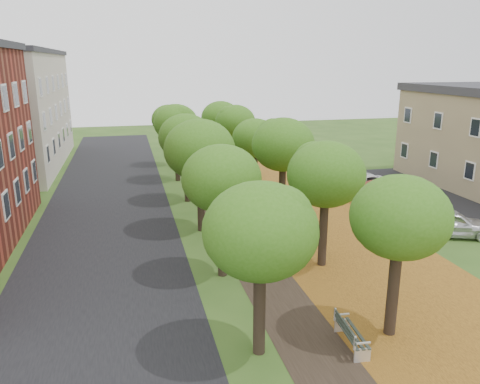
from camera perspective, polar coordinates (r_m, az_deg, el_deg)
ground at (r=17.02m, az=9.81°, el=-17.68°), size 120.00×120.00×0.00m
street_asphalt at (r=29.49m, az=-15.90°, el=-3.38°), size 8.00×70.00×0.01m
footpath at (r=30.06m, az=-1.48°, el=-2.41°), size 3.20×70.00×0.01m
leaf_verge at (r=31.44m, az=7.46°, el=-1.73°), size 7.50×70.00×0.01m
parking_lot at (r=36.12m, az=19.58°, el=-0.25°), size 9.00×16.00×0.01m
tree_row_west at (r=28.64m, az=-5.87°, el=5.66°), size 3.54×33.54×5.93m
tree_row_east at (r=29.66m, az=3.40°, el=6.05°), size 3.54×33.54×5.93m
bench at (r=16.79m, az=13.29°, el=-16.44°), size 0.72×1.99×0.92m
car_silver at (r=28.21m, az=24.30°, el=-3.44°), size 4.80×3.29×1.52m
car_red at (r=33.61m, az=17.25°, el=0.06°), size 4.29×1.63×1.40m
car_grey at (r=35.99m, az=14.98°, el=1.27°), size 5.08×2.28×1.45m
car_white at (r=35.48m, az=15.44°, el=1.03°), size 5.46×3.05×1.44m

